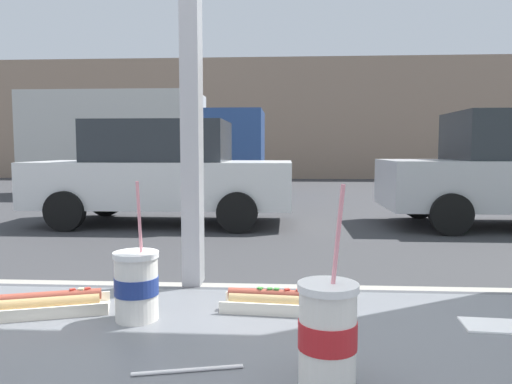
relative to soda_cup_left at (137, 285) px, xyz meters
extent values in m
plane|color=#38383A|center=(0.07, 8.23, -1.00)|extent=(60.00, 60.00, 0.00)
cube|color=#9E998E|center=(0.07, 1.83, -0.95)|extent=(16.00, 2.80, 0.11)
cube|color=#404245|center=(0.07, 0.25, -0.09)|extent=(2.12, 0.02, 0.02)
cube|color=#9E9EA3|center=(0.07, 0.31, 0.59)|extent=(0.05, 0.08, 1.35)
cube|color=gray|center=(0.07, 21.04, 1.61)|extent=(28.00, 1.20, 5.23)
cylinder|color=silver|center=(0.00, 0.00, -0.01)|extent=(0.09, 0.09, 0.14)
cylinder|color=navy|center=(0.00, 0.00, 0.00)|extent=(0.10, 0.10, 0.04)
cylinder|color=black|center=(0.00, 0.00, 0.06)|extent=(0.09, 0.09, 0.01)
cylinder|color=white|center=(0.00, 0.00, 0.07)|extent=(0.10, 0.10, 0.01)
cylinder|color=pink|center=(0.01, -0.01, 0.13)|extent=(0.01, 0.02, 0.20)
cylinder|color=silver|center=(0.40, -0.29, 0.00)|extent=(0.09, 0.09, 0.16)
cylinder|color=red|center=(0.40, -0.29, 0.01)|extent=(0.09, 0.09, 0.04)
cylinder|color=black|center=(0.40, -0.29, 0.07)|extent=(0.08, 0.08, 0.01)
cylinder|color=white|center=(0.40, -0.29, 0.08)|extent=(0.10, 0.10, 0.01)
cylinder|color=pink|center=(0.41, -0.29, 0.15)|extent=(0.02, 0.02, 0.20)
cube|color=beige|center=(-0.22, 0.03, -0.08)|extent=(0.29, 0.18, 0.01)
cube|color=beige|center=(-0.21, -0.02, -0.07)|extent=(0.27, 0.09, 0.03)
cube|color=beige|center=(-0.24, 0.07, -0.07)|extent=(0.27, 0.09, 0.03)
cylinder|color=tan|center=(-0.22, 0.03, -0.05)|extent=(0.24, 0.11, 0.04)
cylinder|color=brown|center=(-0.22, 0.03, -0.04)|extent=(0.24, 0.10, 0.03)
cube|color=beige|center=(-0.15, 0.05, -0.03)|extent=(0.01, 0.01, 0.01)
cube|color=red|center=(-0.17, 0.05, -0.03)|extent=(0.02, 0.02, 0.01)
cube|color=red|center=(-0.14, 0.06, -0.03)|extent=(0.02, 0.02, 0.01)
cube|color=silver|center=(0.30, 0.08, -0.08)|extent=(0.25, 0.10, 0.01)
cube|color=silver|center=(0.30, 0.04, -0.07)|extent=(0.24, 0.03, 0.03)
cube|color=silver|center=(0.30, 0.12, -0.07)|extent=(0.24, 0.03, 0.03)
cylinder|color=#DBB77A|center=(0.30, 0.08, -0.05)|extent=(0.21, 0.06, 0.04)
cylinder|color=brown|center=(0.30, 0.08, -0.04)|extent=(0.21, 0.04, 0.03)
cube|color=#337A2D|center=(0.27, 0.08, -0.03)|extent=(0.02, 0.01, 0.01)
cube|color=#337A2D|center=(0.29, 0.08, -0.03)|extent=(0.01, 0.01, 0.01)
cube|color=red|center=(0.33, 0.08, -0.03)|extent=(0.01, 0.01, 0.01)
cube|color=#337A2D|center=(0.31, 0.08, -0.03)|extent=(0.01, 0.01, 0.01)
cube|color=red|center=(0.36, 0.07, -0.03)|extent=(0.01, 0.01, 0.01)
cylinder|color=white|center=(0.17, -0.25, -0.08)|extent=(0.19, 0.05, 0.01)
cube|color=white|center=(0.77, 0.00, -0.08)|extent=(0.13, 0.10, 0.00)
cube|color=silver|center=(-1.80, 7.39, -0.30)|extent=(4.43, 1.80, 0.77)
cube|color=#282D33|center=(-1.85, 7.39, 0.43)|extent=(2.30, 1.58, 0.69)
cylinder|color=black|center=(-0.43, 8.29, -0.68)|extent=(0.64, 0.18, 0.64)
cylinder|color=black|center=(-0.43, 6.49, -0.68)|extent=(0.64, 0.18, 0.64)
cylinder|color=black|center=(-3.17, 8.29, -0.68)|extent=(0.64, 0.18, 0.64)
cylinder|color=black|center=(-3.17, 6.49, -0.68)|extent=(0.64, 0.18, 0.64)
cylinder|color=black|center=(2.80, 8.31, -0.68)|extent=(0.64, 0.18, 0.64)
cylinder|color=black|center=(2.80, 6.47, -0.68)|extent=(0.64, 0.18, 0.64)
cube|color=beige|center=(-4.44, 12.60, 0.64)|extent=(4.73, 2.20, 2.39)
cube|color=navy|center=(-1.27, 12.60, 0.40)|extent=(1.90, 2.10, 1.90)
cylinder|color=black|center=(-1.27, 13.65, -0.55)|extent=(0.90, 0.24, 0.90)
cylinder|color=black|center=(-1.27, 11.55, -0.55)|extent=(0.90, 0.24, 0.90)
cylinder|color=black|center=(-5.26, 13.70, -0.55)|extent=(0.90, 0.24, 0.90)
cylinder|color=black|center=(-5.26, 11.50, -0.55)|extent=(0.90, 0.24, 0.90)
camera|label=1|loc=(0.33, -1.06, 0.30)|focal=34.65mm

